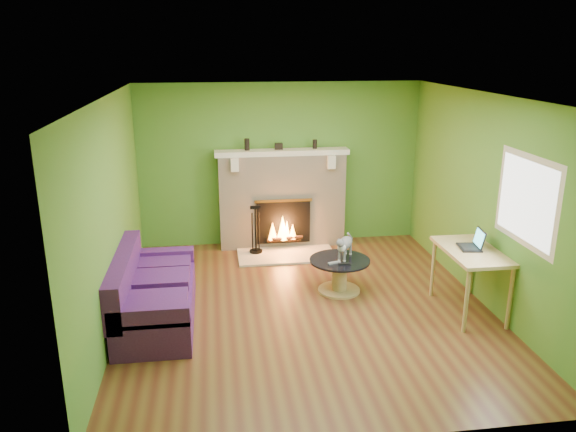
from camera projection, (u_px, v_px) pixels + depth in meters
name	position (u px, v px, depth m)	size (l,w,h in m)	color
floor	(306.00, 307.00, 7.03)	(5.00, 5.00, 0.00)	#5E2E1A
ceiling	(308.00, 96.00, 6.26)	(5.00, 5.00, 0.00)	white
wall_back	(280.00, 165.00, 9.01)	(5.00, 5.00, 0.00)	#4F8F2F
wall_front	(362.00, 298.00, 4.28)	(5.00, 5.00, 0.00)	#4F8F2F
wall_left	(111.00, 215.00, 6.35)	(5.00, 5.00, 0.00)	#4F8F2F
wall_right	(486.00, 201.00, 6.94)	(5.00, 5.00, 0.00)	#4F8F2F
window_frame	(527.00, 201.00, 6.01)	(1.20, 1.20, 0.00)	silver
window_pane	(526.00, 201.00, 6.01)	(1.06, 1.06, 0.00)	white
fireplace	(282.00, 199.00, 8.99)	(2.10, 0.46, 1.58)	beige
hearth	(286.00, 255.00, 8.73)	(1.50, 0.75, 0.03)	beige
mantel	(282.00, 152.00, 8.75)	(2.10, 0.28, 0.08)	white
sofa	(152.00, 295.00, 6.61)	(0.87, 1.87, 0.84)	#451657
coffee_table	(339.00, 273.00, 7.41)	(0.80, 0.80, 0.45)	tan
desk	(472.00, 257.00, 6.72)	(0.63, 1.09, 0.81)	tan
cat	(345.00, 246.00, 7.36)	(0.20, 0.54, 0.34)	slate
remote_silver	(334.00, 263.00, 7.23)	(0.17, 0.04, 0.02)	gray
remote_black	(344.00, 264.00, 7.19)	(0.16, 0.04, 0.02)	black
laptop	(470.00, 239.00, 6.70)	(0.27, 0.31, 0.23)	black
fire_tools	(256.00, 229.00, 8.69)	(0.20, 0.20, 0.76)	black
mantel_vase_left	(247.00, 144.00, 8.67)	(0.08, 0.08, 0.18)	black
mantel_vase_right	(315.00, 144.00, 8.81)	(0.07, 0.07, 0.14)	black
mantel_box	(279.00, 146.00, 8.74)	(0.12, 0.08, 0.10)	black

